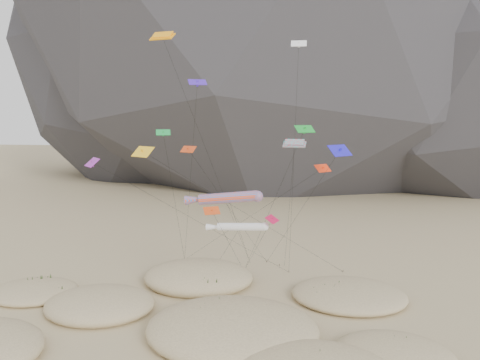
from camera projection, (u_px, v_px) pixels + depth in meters
The scene contains 9 objects.
ground at pixel (192, 349), 43.08m from camera, with size 500.00×500.00×0.00m, color #CCB789.
dunes at pixel (191, 324), 46.60m from camera, with size 50.30×38.82×3.59m.
dune_grass at pixel (199, 323), 46.44m from camera, with size 43.20×31.21×1.56m.
kite_stakes at pixel (244, 267), 65.56m from camera, with size 24.76×5.54×0.30m.
rainbow_tube_kite at pixel (225, 198), 49.00m from camera, with size 8.41×17.93×13.63m.
white_tube_kite at pixel (238, 227), 51.30m from camera, with size 8.44×14.73×9.85m.
orange_parafoil at pixel (164, 40), 52.02m from camera, with size 9.48×15.80×30.51m.
multi_parafoil at pixel (294, 146), 48.66m from camera, with size 2.58×15.88×18.86m.
delta_kites at pixel (224, 152), 51.66m from camera, with size 31.28×21.03×29.87m.
Camera 1 is at (9.66, -39.45, 21.64)m, focal length 35.00 mm.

